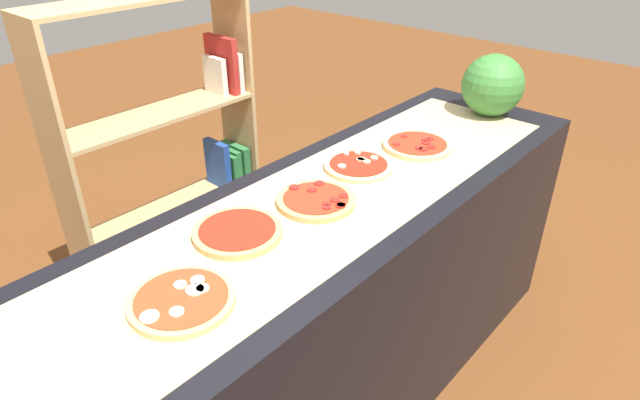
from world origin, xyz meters
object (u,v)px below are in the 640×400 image
pizza_pepperoni_4 (417,145)px  bookshelf (188,176)px  pizza_mozzarella_0 (182,300)px  watermelon (493,85)px  pizza_mushroom_3 (358,165)px  pizza_pepperoni_2 (316,200)px  pizza_plain_1 (237,232)px

pizza_pepperoni_4 → bookshelf: (-0.39, 1.01, -0.34)m
pizza_mozzarella_0 → watermelon: bearing=0.9°
pizza_mushroom_3 → pizza_pepperoni_4: size_ratio=0.95×
pizza_mushroom_3 → pizza_pepperoni_4: (0.29, -0.06, 0.00)m
pizza_pepperoni_2 → watermelon: bearing=-2.6°
pizza_mozzarella_0 → watermelon: 1.68m
pizza_mozzarella_0 → watermelon: (1.67, 0.03, 0.12)m
pizza_mozzarella_0 → bookshelf: size_ratio=0.18×
pizza_plain_1 → pizza_pepperoni_4: pizza_pepperoni_4 is taller
pizza_pepperoni_4 → pizza_mozzarella_0: bearing=-176.7°
pizza_pepperoni_2 → watermelon: size_ratio=0.95×
pizza_plain_1 → pizza_pepperoni_4: 0.87m
pizza_plain_1 → pizza_pepperoni_2: (0.29, -0.05, -0.00)m
pizza_mozzarella_0 → pizza_pepperoni_2: (0.58, 0.08, 0.00)m
pizza_plain_1 → pizza_mushroom_3: 0.58m
pizza_pepperoni_4 → watermelon: 0.54m
pizza_plain_1 → pizza_pepperoni_2: size_ratio=1.03×
pizza_mozzarella_0 → pizza_mushroom_3: 0.88m
pizza_mushroom_3 → pizza_mozzarella_0: bearing=-171.4°
pizza_plain_1 → bookshelf: bookshelf is taller
pizza_mozzarella_0 → pizza_pepperoni_4: bearing=3.3°
bookshelf → pizza_plain_1: bearing=-116.7°
bookshelf → pizza_mozzarella_0: bearing=-125.4°
pizza_mushroom_3 → bookshelf: bearing=95.9°
pizza_mushroom_3 → bookshelf: bookshelf is taller
watermelon → bookshelf: (-0.91, 1.05, -0.46)m
pizza_pepperoni_2 → pizza_pepperoni_4: size_ratio=0.96×
pizza_plain_1 → bookshelf: (0.48, 0.95, -0.34)m
pizza_pepperoni_2 → pizza_plain_1: bearing=170.4°
pizza_pepperoni_2 → pizza_pepperoni_4: same height
pizza_pepperoni_2 → bookshelf: 1.07m
pizza_plain_1 → pizza_pepperoni_2: 0.29m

